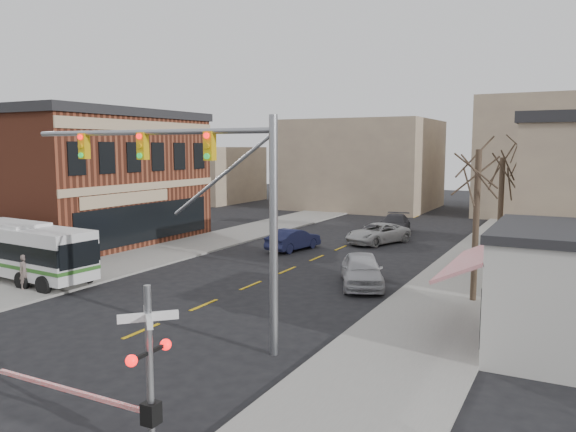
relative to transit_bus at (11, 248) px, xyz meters
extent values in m
plane|color=black|center=(12.10, -5.46, -1.65)|extent=(160.00, 160.00, 0.00)
cube|color=gray|center=(2.60, 14.54, -1.59)|extent=(5.00, 60.00, 0.12)
cube|color=gray|center=(21.60, 14.54, -1.59)|extent=(5.00, 60.00, 0.12)
cube|color=brown|center=(-14.90, 10.54, 2.85)|extent=(30.00, 15.00, 9.00)
cube|color=#262628|center=(-14.90, 10.54, 7.65)|extent=(30.40, 15.40, 0.60)
cube|color=tan|center=(0.15, 10.54, 2.65)|extent=(0.10, 15.00, 0.50)
cube|color=tan|center=(0.15, 10.54, 6.75)|extent=(0.10, 15.00, 0.70)
cube|color=black|center=(0.15, 10.54, 0.15)|extent=(0.08, 13.00, 2.60)
cube|color=red|center=(23.30, 1.54, 1.35)|extent=(1.68, 6.00, 0.87)
cylinder|color=#382B21|center=(22.60, 6.54, 1.85)|extent=(0.28, 0.28, 6.75)
cylinder|color=#382B21|center=(22.90, 12.54, 1.62)|extent=(0.28, 0.28, 6.30)
cylinder|color=#382B21|center=(23.10, 20.54, 2.07)|extent=(0.28, 0.28, 7.20)
cube|color=silver|center=(0.00, 0.00, 0.02)|extent=(11.33, 3.30, 2.44)
cube|color=black|center=(0.00, 0.00, 0.17)|extent=(11.38, 3.35, 0.84)
cube|color=#2E6622|center=(0.00, 0.00, -0.57)|extent=(11.38, 3.35, 0.19)
cylinder|color=black|center=(0.00, 0.00, -1.18)|extent=(1.12, 2.49, 0.93)
cylinder|color=gray|center=(17.73, -3.21, 2.35)|extent=(0.28, 0.28, 8.00)
cylinder|color=gray|center=(12.31, -3.21, 5.85)|extent=(10.84, 0.20, 0.20)
cube|color=gold|center=(15.23, -3.21, 5.35)|extent=(0.35, 0.30, 1.00)
cube|color=gold|center=(12.23, -3.21, 5.35)|extent=(0.35, 0.30, 1.00)
cube|color=gold|center=(9.23, -3.21, 5.35)|extent=(0.35, 0.30, 1.00)
cylinder|color=gray|center=(18.45, -10.12, 0.35)|extent=(0.16, 0.16, 4.00)
cube|color=silver|center=(18.45, -10.12, 1.65)|extent=(1.00, 1.00, 0.18)
cube|color=silver|center=(18.45, -10.12, 1.65)|extent=(1.00, 1.00, 0.18)
sphere|color=#FF0C0C|center=(18.45, -10.67, 0.85)|extent=(0.26, 0.26, 0.26)
sphere|color=#FF0C0C|center=(18.45, -9.57, 0.85)|extent=(0.26, 0.26, 0.26)
cube|color=black|center=(18.45, -10.12, -0.55)|extent=(0.35, 0.35, 0.50)
cube|color=#FF0C0C|center=(15.85, -10.12, -0.55)|extent=(5.00, 0.10, 0.10)
imported|color=#ADADB2|center=(17.10, 7.08, -0.81)|extent=(3.78, 5.27, 1.67)
imported|color=#1C2046|center=(9.49, 14.43, -0.92)|extent=(2.33, 4.63, 1.46)
imported|color=#B6B6B6|center=(13.73, 19.63, -0.92)|extent=(4.21, 5.78, 1.46)
imported|color=#39383D|center=(13.42, 24.83, -0.88)|extent=(2.97, 5.56, 1.53)
imported|color=#655651|center=(2.98, -1.46, -0.68)|extent=(0.46, 0.65, 1.69)
imported|color=#312D50|center=(1.88, 1.49, -0.64)|extent=(1.06, 0.96, 1.78)
camera|label=1|loc=(26.59, -19.17, 5.30)|focal=35.00mm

